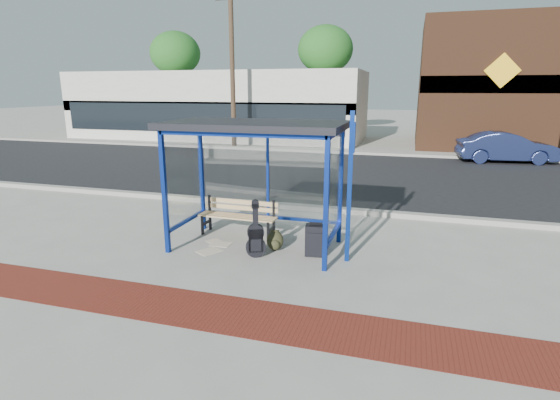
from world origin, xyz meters
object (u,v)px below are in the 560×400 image
(guitar_bag, at_px, (256,238))
(suitcase, at_px, (315,241))
(bench, at_px, (239,214))
(parked_car, at_px, (506,147))
(backpack, at_px, (275,241))

(guitar_bag, distance_m, suitcase, 1.10)
(bench, xyz_separation_m, parked_car, (7.20, 11.94, 0.19))
(backpack, bearing_deg, bench, 128.64)
(guitar_bag, height_order, parked_car, parked_car)
(parked_car, bearing_deg, suitcase, 149.17)
(guitar_bag, relative_size, backpack, 2.66)
(guitar_bag, bearing_deg, backpack, 39.01)
(backpack, relative_size, parked_car, 0.10)
(guitar_bag, xyz_separation_m, suitcase, (1.03, 0.37, -0.08))
(guitar_bag, relative_size, suitcase, 1.59)
(guitar_bag, relative_size, parked_car, 0.27)
(bench, height_order, backpack, bench)
(bench, relative_size, suitcase, 2.60)
(backpack, bearing_deg, suitcase, -22.92)
(guitar_bag, distance_m, backpack, 0.53)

